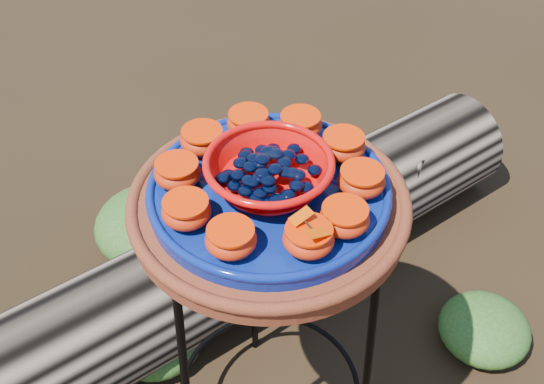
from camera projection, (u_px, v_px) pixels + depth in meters
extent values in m
cylinder|color=#502108|center=(269.00, 207.00, 1.15)|extent=(0.47, 0.47, 0.04)
cylinder|color=#041857|center=(269.00, 193.00, 1.13)|extent=(0.40, 0.40, 0.03)
ellipsoid|color=#C60B04|center=(308.00, 239.00, 1.00)|extent=(0.08, 0.08, 0.04)
ellipsoid|color=#C60B04|center=(344.00, 219.00, 1.03)|extent=(0.08, 0.08, 0.04)
ellipsoid|color=#C60B04|center=(361.00, 181.00, 1.10)|extent=(0.08, 0.08, 0.04)
ellipsoid|color=#C60B04|center=(343.00, 146.00, 1.16)|extent=(0.08, 0.08, 0.04)
ellipsoid|color=#C60B04|center=(300.00, 125.00, 1.21)|extent=(0.08, 0.08, 0.04)
ellipsoid|color=#C60B04|center=(249.00, 123.00, 1.21)|extent=(0.08, 0.08, 0.04)
ellipsoid|color=#C60B04|center=(202.00, 140.00, 1.17)|extent=(0.08, 0.08, 0.04)
ellipsoid|color=#C60B04|center=(178.00, 173.00, 1.11)|extent=(0.08, 0.08, 0.04)
ellipsoid|color=#C60B04|center=(186.00, 211.00, 1.05)|extent=(0.08, 0.08, 0.04)
ellipsoid|color=#C60B04|center=(231.00, 239.00, 1.00)|extent=(0.08, 0.08, 0.04)
ellipsoid|color=#1F4413|center=(156.00, 339.00, 1.74)|extent=(0.24, 0.24, 0.12)
ellipsoid|color=#1F4413|center=(485.00, 328.00, 1.77)|extent=(0.24, 0.24, 0.12)
ellipsoid|color=#1F4413|center=(151.00, 223.00, 2.01)|extent=(0.34, 0.34, 0.17)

